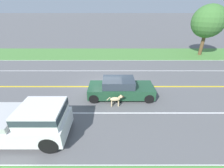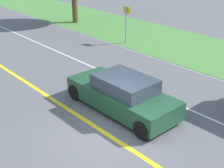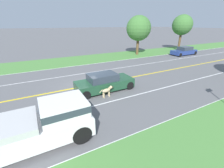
{
  "view_description": "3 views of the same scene",
  "coord_description": "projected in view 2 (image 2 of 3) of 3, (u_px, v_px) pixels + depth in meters",
  "views": [
    {
      "loc": [
        10.95,
        0.41,
        5.82
      ],
      "look_at": [
        1.79,
        0.42,
        1.15
      ],
      "focal_mm": 24.0,
      "sensor_mm": 36.0,
      "label": 1
    },
    {
      "loc": [
        -5.77,
        -6.6,
        5.92
      ],
      "look_at": [
        1.3,
        1.33,
        1.06
      ],
      "focal_mm": 50.0,
      "sensor_mm": 36.0,
      "label": 2
    },
    {
      "loc": [
        11.63,
        -3.7,
        5.04
      ],
      "look_at": [
        2.33,
        1.29,
        0.77
      ],
      "focal_mm": 24.0,
      "sensor_mm": 36.0,
      "label": 3
    }
  ],
  "objects": [
    {
      "name": "lane_dash_same_dir",
      "position": [
        175.0,
        103.0,
        12.55
      ],
      "size": [
        0.1,
        160.0,
        0.01
      ],
      "primitive_type": "cube",
      "color": "white",
      "rests_on": "ground"
    },
    {
      "name": "street_sign",
      "position": [
        126.0,
        20.0,
        19.27
      ],
      "size": [
        0.11,
        0.64,
        2.37
      ],
      "color": "gray",
      "rests_on": "ground"
    },
    {
      "name": "ego_car",
      "position": [
        122.0,
        94.0,
        11.77
      ],
      "size": [
        1.86,
        4.61,
        1.41
      ],
      "color": "#1E472D",
      "rests_on": "ground"
    },
    {
      "name": "dog",
      "position": [
        149.0,
        91.0,
        12.33
      ],
      "size": [
        0.27,
        1.15,
        0.83
      ],
      "rotation": [
        0.0,
        0.0,
        0.06
      ],
      "color": "#D1B784",
      "rests_on": "ground"
    },
    {
      "name": "centre_divider_line",
      "position": [
        109.0,
        136.0,
        10.43
      ],
      "size": [
        0.18,
        160.0,
        0.01
      ],
      "primitive_type": "cube",
      "color": "yellow",
      "rests_on": "ground"
    },
    {
      "name": "lane_edge_line_right",
      "position": [
        221.0,
        80.0,
        14.67
      ],
      "size": [
        0.14,
        160.0,
        0.01
      ],
      "primitive_type": "cube",
      "color": "white",
      "rests_on": "ground"
    },
    {
      "name": "ground_plane",
      "position": [
        109.0,
        136.0,
        10.43
      ],
      "size": [
        400.0,
        400.0,
        0.0
      ],
      "primitive_type": "plane",
      "color": "#5B5B5E"
    }
  ]
}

